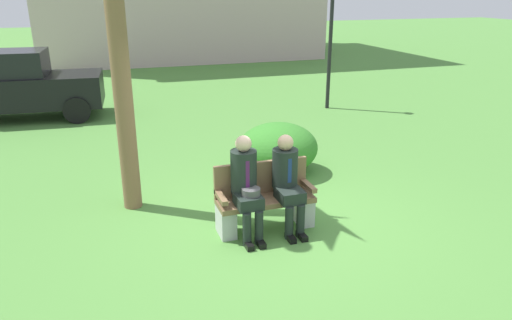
# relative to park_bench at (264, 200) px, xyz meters

# --- Properties ---
(ground_plane) EXTENTS (80.00, 80.00, 0.00)m
(ground_plane) POSITION_rel_park_bench_xyz_m (0.27, 0.01, -0.39)
(ground_plane) COLOR #4E873A
(park_bench) EXTENTS (1.30, 0.44, 0.90)m
(park_bench) POSITION_rel_park_bench_xyz_m (0.00, 0.00, 0.00)
(park_bench) COLOR brown
(park_bench) RESTS_ON ground
(seated_man_left) EXTENTS (0.34, 0.72, 1.34)m
(seated_man_left) POSITION_rel_park_bench_xyz_m (-0.29, -0.12, 0.35)
(seated_man_left) COLOR #1E2823
(seated_man_left) RESTS_ON ground
(seated_man_right) EXTENTS (0.34, 0.72, 1.29)m
(seated_man_right) POSITION_rel_park_bench_xyz_m (0.28, -0.12, 0.33)
(seated_man_right) COLOR #1E2823
(seated_man_right) RESTS_ON ground
(shrub_near_bench) EXTENTS (1.41, 1.30, 0.88)m
(shrub_near_bench) POSITION_rel_park_bench_xyz_m (0.92, 1.89, 0.05)
(shrub_near_bench) COLOR #347C28
(shrub_near_bench) RESTS_ON ground
(parked_car_near) EXTENTS (4.01, 1.96, 1.68)m
(parked_car_near) POSITION_rel_park_bench_xyz_m (-3.82, 7.34, 0.44)
(parked_car_near) COLOR black
(parked_car_near) RESTS_ON ground
(street_lamp) EXTENTS (0.24, 0.24, 4.00)m
(street_lamp) POSITION_rel_park_bench_xyz_m (3.93, 5.98, 2.03)
(street_lamp) COLOR black
(street_lamp) RESTS_ON ground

